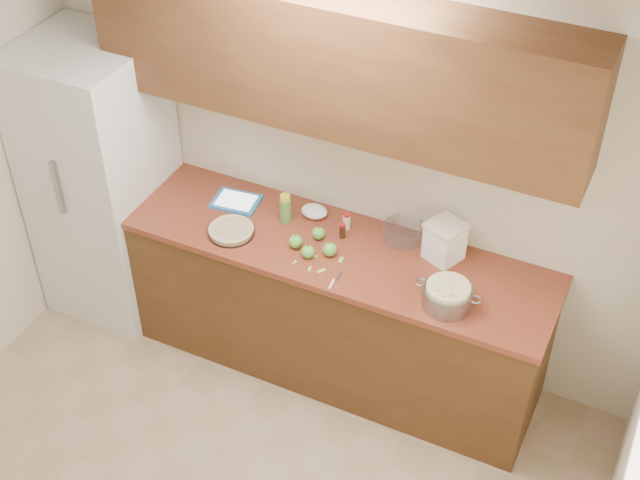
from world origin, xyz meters
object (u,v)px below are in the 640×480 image
at_px(pie, 231,230).
at_px(tablet, 236,201).
at_px(flour_canister, 445,241).
at_px(colander, 447,296).

height_order(pie, tablet, pie).
distance_m(flour_canister, tablet, 1.25).
xyz_separation_m(flour_canister, tablet, (-1.25, -0.06, -0.11)).
height_order(flour_canister, tablet, flour_canister).
relative_size(colander, tablet, 1.21).
xyz_separation_m(colander, tablet, (-1.39, 0.28, -0.05)).
bearing_deg(colander, pie, 178.93).
distance_m(colander, flour_canister, 0.37).
height_order(pie, flour_canister, flour_canister).
height_order(pie, colander, colander).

